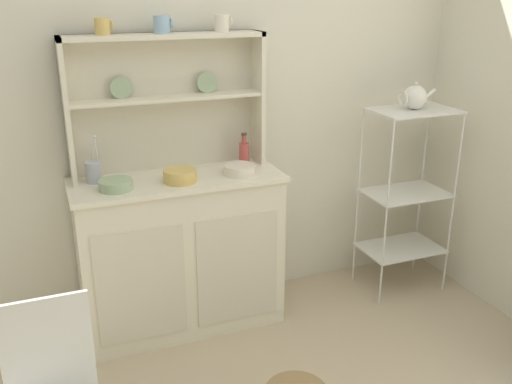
# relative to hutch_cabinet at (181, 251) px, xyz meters

# --- Properties ---
(wall_back) EXTENTS (3.84, 0.05, 2.50)m
(wall_back) POSITION_rel_hutch_cabinet_xyz_m (0.19, 0.26, 0.80)
(wall_back) COLOR silver
(wall_back) RESTS_ON ground
(hutch_cabinet) EXTENTS (1.11, 0.45, 0.88)m
(hutch_cabinet) POSITION_rel_hutch_cabinet_xyz_m (0.00, 0.00, 0.00)
(hutch_cabinet) COLOR silver
(hutch_cabinet) RESTS_ON ground
(hutch_shelf_unit) EXTENTS (1.04, 0.18, 0.72)m
(hutch_shelf_unit) POSITION_rel_hutch_cabinet_xyz_m (-0.00, 0.16, 0.85)
(hutch_shelf_unit) COLOR beige
(hutch_shelf_unit) RESTS_ON hutch_cabinet
(bakers_rack) EXTENTS (0.50, 0.33, 1.15)m
(bakers_rack) POSITION_rel_hutch_cabinet_xyz_m (1.40, -0.08, 0.24)
(bakers_rack) COLOR silver
(bakers_rack) RESTS_ON ground
(cup_gold_0) EXTENTS (0.09, 0.07, 0.08)m
(cup_gold_0) POSITION_rel_hutch_cabinet_xyz_m (-0.30, 0.12, 1.19)
(cup_gold_0) COLOR #DBB760
(cup_gold_0) RESTS_ON hutch_shelf_unit
(cup_sky_1) EXTENTS (0.09, 0.08, 0.09)m
(cup_sky_1) POSITION_rel_hutch_cabinet_xyz_m (-0.01, 0.12, 1.19)
(cup_sky_1) COLOR #8EB2D1
(cup_sky_1) RESTS_ON hutch_shelf_unit
(cup_cream_2) EXTENTS (0.09, 0.08, 0.09)m
(cup_cream_2) POSITION_rel_hutch_cabinet_xyz_m (0.31, 0.12, 1.19)
(cup_cream_2) COLOR silver
(cup_cream_2) RESTS_ON hutch_shelf_unit
(bowl_mixing_large) EXTENTS (0.17, 0.17, 0.05)m
(bowl_mixing_large) POSITION_rel_hutch_cabinet_xyz_m (-0.32, -0.07, 0.45)
(bowl_mixing_large) COLOR #9EB78E
(bowl_mixing_large) RESTS_ON hutch_cabinet
(bowl_floral_medium) EXTENTS (0.17, 0.17, 0.06)m
(bowl_floral_medium) POSITION_rel_hutch_cabinet_xyz_m (-0.00, -0.07, 0.46)
(bowl_floral_medium) COLOR #DBB760
(bowl_floral_medium) RESTS_ON hutch_cabinet
(bowl_cream_small) EXTENTS (0.17, 0.17, 0.05)m
(bowl_cream_small) POSITION_rel_hutch_cabinet_xyz_m (0.32, -0.07, 0.45)
(bowl_cream_small) COLOR silver
(bowl_cream_small) RESTS_ON hutch_cabinet
(jam_bottle) EXTENTS (0.06, 0.06, 0.18)m
(jam_bottle) POSITION_rel_hutch_cabinet_xyz_m (0.41, 0.09, 0.50)
(jam_bottle) COLOR #B74C47
(jam_bottle) RESTS_ON hutch_cabinet
(utensil_jar) EXTENTS (0.08, 0.08, 0.25)m
(utensil_jar) POSITION_rel_hutch_cabinet_xyz_m (-0.41, 0.08, 0.49)
(utensil_jar) COLOR #B2B7C6
(utensil_jar) RESTS_ON hutch_cabinet
(porcelain_teapot) EXTENTS (0.23, 0.14, 0.16)m
(porcelain_teapot) POSITION_rel_hutch_cabinet_xyz_m (1.40, -0.08, 0.77)
(porcelain_teapot) COLOR white
(porcelain_teapot) RESTS_ON bakers_rack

